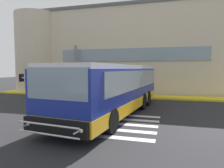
% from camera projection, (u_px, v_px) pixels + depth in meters
% --- Properties ---
extents(ground_plane, '(80.00, 90.00, 0.02)m').
position_uv_depth(ground_plane, '(99.00, 106.00, 13.98)').
color(ground_plane, '#232326').
rests_on(ground_plane, ground).
extents(bay_paint_stripes, '(4.40, 3.96, 0.01)m').
position_uv_depth(bay_paint_stripes, '(109.00, 123.00, 9.41)').
color(bay_paint_stripes, silver).
rests_on(bay_paint_stripes, ground).
extents(terminal_building, '(21.72, 13.80, 8.70)m').
position_uv_depth(terminal_building, '(125.00, 53.00, 24.96)').
color(terminal_building, beige).
rests_on(terminal_building, ground).
extents(boarding_curb, '(23.92, 2.00, 0.15)m').
position_uv_depth(boarding_curb, '(116.00, 95.00, 18.58)').
color(boarding_curb, yellow).
rests_on(boarding_curb, ground).
extents(entry_support_column, '(0.28, 0.28, 4.60)m').
position_uv_depth(entry_support_column, '(76.00, 69.00, 20.13)').
color(entry_support_column, slate).
rests_on(entry_support_column, boarding_curb).
extents(bus_main_foreground, '(4.11, 10.84, 2.70)m').
position_uv_depth(bus_main_foreground, '(114.00, 90.00, 11.27)').
color(bus_main_foreground, navy).
rests_on(bus_main_foreground, ground).
extents(passenger_near_column, '(0.58, 0.30, 1.68)m').
position_uv_depth(passenger_near_column, '(81.00, 84.00, 19.52)').
color(passenger_near_column, '#2D2D33').
rests_on(passenger_near_column, boarding_curb).
extents(passenger_by_doorway, '(0.55, 0.48, 1.68)m').
position_uv_depth(passenger_by_doorway, '(94.00, 83.00, 19.42)').
color(passenger_by_doorway, '#4C4233').
rests_on(passenger_by_doorway, boarding_curb).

